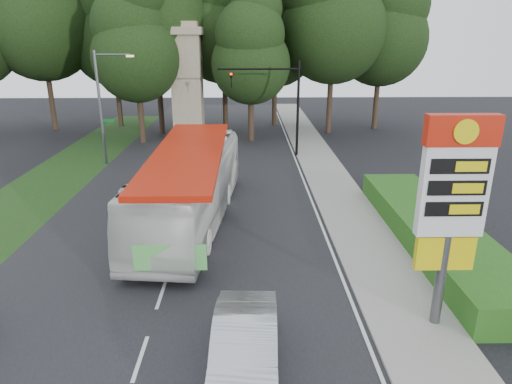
{
  "coord_description": "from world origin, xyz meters",
  "views": [
    {
      "loc": [
        3.15,
        -10.53,
        8.91
      ],
      "look_at": [
        3.54,
        9.0,
        2.2
      ],
      "focal_mm": 32.0,
      "sensor_mm": 36.0,
      "label": 1
    }
  ],
  "objects_px": {
    "gas_station_pylon": "(453,196)",
    "transit_bus": "(190,187)",
    "traffic_signal_mast": "(281,96)",
    "monument": "(187,82)",
    "streetlight_signs": "(103,103)",
    "sedan_silver": "(245,350)"
  },
  "relations": [
    {
      "from": "traffic_signal_mast",
      "to": "transit_bus",
      "type": "relative_size",
      "value": 0.54
    },
    {
      "from": "traffic_signal_mast",
      "to": "transit_bus",
      "type": "distance_m",
      "value": 14.47
    },
    {
      "from": "streetlight_signs",
      "to": "monument",
      "type": "height_order",
      "value": "monument"
    },
    {
      "from": "sedan_silver",
      "to": "traffic_signal_mast",
      "type": "bearing_deg",
      "value": 85.92
    },
    {
      "from": "streetlight_signs",
      "to": "sedan_silver",
      "type": "distance_m",
      "value": 24.67
    },
    {
      "from": "transit_bus",
      "to": "sedan_silver",
      "type": "height_order",
      "value": "transit_bus"
    },
    {
      "from": "streetlight_signs",
      "to": "sedan_silver",
      "type": "height_order",
      "value": "streetlight_signs"
    },
    {
      "from": "monument",
      "to": "transit_bus",
      "type": "xyz_separation_m",
      "value": [
        2.34,
        -19.16,
        -3.24
      ]
    },
    {
      "from": "streetlight_signs",
      "to": "transit_bus",
      "type": "height_order",
      "value": "streetlight_signs"
    },
    {
      "from": "traffic_signal_mast",
      "to": "gas_station_pylon",
      "type": "bearing_deg",
      "value": -80.91
    },
    {
      "from": "gas_station_pylon",
      "to": "traffic_signal_mast",
      "type": "xyz_separation_m",
      "value": [
        -3.52,
        22.0,
        0.22
      ]
    },
    {
      "from": "gas_station_pylon",
      "to": "monument",
      "type": "xyz_separation_m",
      "value": [
        -11.2,
        28.01,
        0.66
      ]
    },
    {
      "from": "gas_station_pylon",
      "to": "traffic_signal_mast",
      "type": "relative_size",
      "value": 0.95
    },
    {
      "from": "streetlight_signs",
      "to": "traffic_signal_mast",
      "type": "bearing_deg",
      "value": 8.92
    },
    {
      "from": "sedan_silver",
      "to": "monument",
      "type": "bearing_deg",
      "value": 101.6
    },
    {
      "from": "streetlight_signs",
      "to": "monument",
      "type": "xyz_separation_m",
      "value": [
        4.99,
        7.99,
        0.67
      ]
    },
    {
      "from": "traffic_signal_mast",
      "to": "sedan_silver",
      "type": "relative_size",
      "value": 1.42
    },
    {
      "from": "gas_station_pylon",
      "to": "transit_bus",
      "type": "height_order",
      "value": "gas_station_pylon"
    },
    {
      "from": "gas_station_pylon",
      "to": "streetlight_signs",
      "type": "height_order",
      "value": "streetlight_signs"
    },
    {
      "from": "gas_station_pylon",
      "to": "transit_bus",
      "type": "distance_m",
      "value": 12.79
    },
    {
      "from": "traffic_signal_mast",
      "to": "transit_bus",
      "type": "height_order",
      "value": "traffic_signal_mast"
    },
    {
      "from": "transit_bus",
      "to": "gas_station_pylon",
      "type": "bearing_deg",
      "value": -39.14
    }
  ]
}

